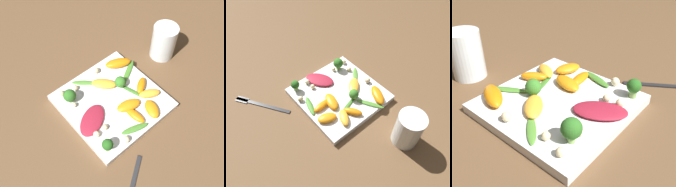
# 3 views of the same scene
# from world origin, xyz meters

# --- Properties ---
(ground_plane) EXTENTS (2.40, 2.40, 0.00)m
(ground_plane) POSITION_xyz_m (0.00, 0.00, 0.00)
(ground_plane) COLOR brown
(plate) EXTENTS (0.26, 0.26, 0.02)m
(plate) POSITION_xyz_m (0.00, 0.00, 0.01)
(plate) COLOR white
(plate) RESTS_ON ground_plane
(drinking_glass) EXTENTS (0.07, 0.07, 0.11)m
(drinking_glass) POSITION_xyz_m (0.04, -0.24, 0.05)
(drinking_glass) COLOR white
(drinking_glass) RESTS_ON ground_plane
(fork) EXTENTS (0.12, 0.17, 0.01)m
(fork) POSITION_xyz_m (-0.23, 0.15, 0.00)
(fork) COLOR #262628
(fork) RESTS_ON ground_plane
(radicchio_leaf_0) EXTENTS (0.10, 0.11, 0.01)m
(radicchio_leaf_0) POSITION_xyz_m (-0.02, 0.08, 0.03)
(radicchio_leaf_0) COLOR maroon
(radicchio_leaf_0) RESTS_ON plate
(orange_segment_0) EXTENTS (0.07, 0.07, 0.02)m
(orange_segment_0) POSITION_xyz_m (0.05, -0.01, 0.03)
(orange_segment_0) COLOR #FCAD33
(orange_segment_0) RESTS_ON plate
(orange_segment_1) EXTENTS (0.05, 0.06, 0.02)m
(orange_segment_1) POSITION_xyz_m (-0.06, -0.09, 0.03)
(orange_segment_1) COLOR #FCAD33
(orange_segment_1) RESTS_ON plate
(orange_segment_2) EXTENTS (0.06, 0.08, 0.02)m
(orange_segment_2) POSITION_xyz_m (0.08, -0.09, 0.03)
(orange_segment_2) COLOR orange
(orange_segment_2) RESTS_ON plate
(orange_segment_3) EXTENTS (0.06, 0.03, 0.02)m
(orange_segment_3) POSITION_xyz_m (-0.08, -0.01, 0.03)
(orange_segment_3) COLOR orange
(orange_segment_3) RESTS_ON plate
(orange_segment_4) EXTENTS (0.05, 0.07, 0.02)m
(orange_segment_4) POSITION_xyz_m (-0.05, -0.02, 0.03)
(orange_segment_4) COLOR orange
(orange_segment_4) RESTS_ON plate
(orange_segment_5) EXTENTS (0.07, 0.05, 0.02)m
(orange_segment_5) POSITION_xyz_m (-0.10, -0.06, 0.03)
(orange_segment_5) COLOR orange
(orange_segment_5) RESTS_ON plate
(orange_segment_6) EXTENTS (0.05, 0.06, 0.02)m
(orange_segment_6) POSITION_xyz_m (-0.02, -0.09, 0.03)
(orange_segment_6) COLOR orange
(orange_segment_6) RESTS_ON plate
(broccoli_floret_0) EXTENTS (0.03, 0.03, 0.04)m
(broccoli_floret_0) POSITION_xyz_m (0.07, 0.09, 0.05)
(broccoli_floret_0) COLOR #84AD5B
(broccoli_floret_0) RESTS_ON plate
(broccoli_floret_1) EXTENTS (0.03, 0.03, 0.04)m
(broccoli_floret_1) POSITION_xyz_m (-0.10, 0.10, 0.04)
(broccoli_floret_1) COLOR #7A9E51
(broccoli_floret_1) RESTS_ON plate
(broccoli_floret_2) EXTENTS (0.03, 0.03, 0.04)m
(broccoli_floret_2) POSITION_xyz_m (0.02, -0.05, 0.04)
(broccoli_floret_2) COLOR #84AD5B
(broccoli_floret_2) RESTS_ON plate
(arugula_sprig_0) EXTENTS (0.04, 0.08, 0.01)m
(arugula_sprig_0) POSITION_xyz_m (-0.11, 0.02, 0.02)
(arugula_sprig_0) COLOR #47842D
(arugula_sprig_0) RESTS_ON plate
(arugula_sprig_1) EXTENTS (0.06, 0.09, 0.01)m
(arugula_sprig_1) POSITION_xyz_m (0.04, -0.10, 0.02)
(arugula_sprig_1) COLOR #47842D
(arugula_sprig_1) RESTS_ON plate
(arugula_sprig_2) EXTENTS (0.06, 0.06, 0.00)m
(arugula_sprig_2) POSITION_xyz_m (0.10, 0.02, 0.02)
(arugula_sprig_2) COLOR #518E33
(arugula_sprig_2) RESTS_ON plate
(arugula_sprig_3) EXTENTS (0.09, 0.04, 0.00)m
(arugula_sprig_3) POSITION_xyz_m (-0.02, -0.06, 0.02)
(arugula_sprig_3) COLOR #3D7528
(arugula_sprig_3) RESTS_ON plate
(macadamia_nut_0) EXTENTS (0.02, 0.02, 0.02)m
(macadamia_nut_0) POSITION_xyz_m (-0.06, 0.10, 0.03)
(macadamia_nut_0) COLOR beige
(macadamia_nut_0) RESTS_ON plate
(macadamia_nut_1) EXTENTS (0.02, 0.02, 0.02)m
(macadamia_nut_1) POSITION_xyz_m (0.10, -0.03, 0.03)
(macadamia_nut_1) COLOR beige
(macadamia_nut_1) RESTS_ON plate
(macadamia_nut_2) EXTENTS (0.02, 0.02, 0.02)m
(macadamia_nut_2) POSITION_xyz_m (-0.05, 0.07, 0.03)
(macadamia_nut_2) COLOR beige
(macadamia_nut_2) RESTS_ON plate
(macadamia_nut_3) EXTENTS (0.02, 0.02, 0.02)m
(macadamia_nut_3) POSITION_xyz_m (-0.12, 0.05, 0.03)
(macadamia_nut_3) COLOR beige
(macadamia_nut_3) RESTS_ON plate
(macadamia_nut_4) EXTENTS (0.02, 0.02, 0.02)m
(macadamia_nut_4) POSITION_xyz_m (0.11, 0.10, 0.03)
(macadamia_nut_4) COLOR beige
(macadamia_nut_4) RESTS_ON plate
(macadamia_nut_5) EXTENTS (0.01, 0.01, 0.01)m
(macadamia_nut_5) POSITION_xyz_m (0.05, 0.09, 0.03)
(macadamia_nut_5) COLOR beige
(macadamia_nut_5) RESTS_ON plate
(macadamia_nut_6) EXTENTS (0.02, 0.02, 0.02)m
(macadamia_nut_6) POSITION_xyz_m (0.09, 0.06, 0.03)
(macadamia_nut_6) COLOR beige
(macadamia_nut_6) RESTS_ON plate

